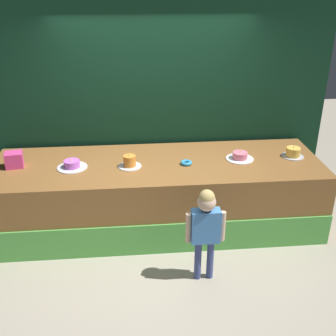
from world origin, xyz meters
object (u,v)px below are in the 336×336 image
cake_center_left (130,162)px  donut (186,163)px  pink_box (14,160)px  cake_center_right (240,156)px  cake_far_right (293,153)px  cake_far_left (72,165)px  child_figure (206,223)px

cake_center_left → donut: bearing=0.1°
cake_center_left → pink_box: bearing=174.9°
pink_box → cake_center_left: size_ratio=0.72×
cake_center_right → cake_far_right: 0.67m
pink_box → cake_far_right: 3.36m
cake_center_right → donut: bearing=-172.3°
cake_far_left → cake_center_right: (2.02, 0.06, -0.00)m
cake_center_left → cake_far_right: 2.02m
pink_box → donut: (2.02, -0.12, -0.07)m
cake_far_left → cake_center_left: size_ratio=1.28×
donut → cake_center_right: 0.68m
cake_far_left → donut: bearing=-1.3°
donut → cake_center_left: (-0.67, -0.00, 0.04)m
child_figure → donut: size_ratio=7.61×
child_figure → donut: child_figure is taller
cake_far_right → cake_center_left: bearing=-177.0°
cake_far_right → donut: bearing=-175.6°
child_figure → cake_far_right: size_ratio=3.86×
child_figure → cake_center_left: cake_center_left is taller
donut → cake_far_right: cake_far_right is taller
donut → cake_center_left: cake_center_left is taller
child_figure → pink_box: (-2.08, 1.12, 0.28)m
cake_center_left → child_figure: bearing=-53.5°
child_figure → cake_center_left: (-0.74, 1.00, 0.25)m
cake_far_left → cake_far_right: 2.69m
cake_center_right → pink_box: bearing=179.4°
cake_center_right → child_figure: bearing=-119.1°
cake_center_left → cake_center_right: cake_center_left is taller
cake_far_left → cake_center_right: size_ratio=1.04×
child_figure → donut: (-0.06, 1.00, 0.21)m
pink_box → cake_center_right: bearing=-0.6°
pink_box → cake_center_right: 2.69m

